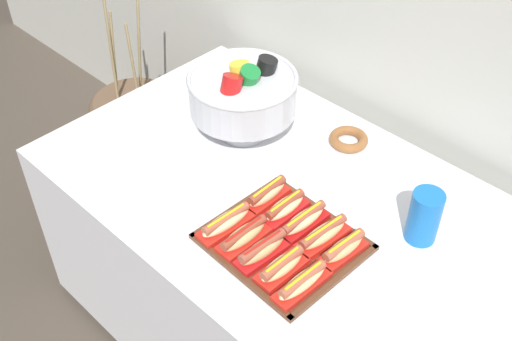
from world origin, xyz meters
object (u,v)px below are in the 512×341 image
hot_dog_2 (262,250)px  hot_dog_4 (302,283)px  buffet_table (282,267)px  hot_dog_5 (267,194)px  punch_bowl (243,93)px  hot_dog_8 (323,235)px  floor_vase (140,144)px  cup_stack (424,217)px  serving_tray (283,242)px  hot_dog_1 (244,236)px  hot_dog_3 (282,266)px  hot_dog_9 (343,249)px  hot_dog_0 (226,222)px  donut (349,139)px  hot_dog_6 (285,208)px  hot_dog_7 (303,221)px

hot_dog_2 → hot_dog_4: size_ratio=0.94×
buffet_table → hot_dog_5: bearing=-98.0°
punch_bowl → hot_dog_8: bearing=-21.7°
buffet_table → floor_vase: size_ratio=1.48×
cup_stack → serving_tray: bearing=-132.1°
punch_bowl → hot_dog_1: bearing=-45.0°
hot_dog_3 → hot_dog_2: bearing=177.8°
buffet_table → hot_dog_9: bearing=-16.4°
hot_dog_4 → hot_dog_5: (-0.29, 0.18, 0.00)m
hot_dog_8 → buffet_table: bearing=159.0°
hot_dog_0 → cup_stack: bearing=41.5°
hot_dog_5 → donut: (-0.00, 0.40, -0.02)m
hot_dog_4 → punch_bowl: 0.71m
hot_dog_2 → punch_bowl: (-0.44, 0.37, 0.13)m
hot_dog_2 → hot_dog_5: same height
hot_dog_3 → punch_bowl: punch_bowl is taller
floor_vase → hot_dog_0: 1.26m
hot_dog_9 → hot_dog_6: bearing=177.8°
hot_dog_1 → hot_dog_3: 0.15m
floor_vase → hot_dog_1: size_ratio=6.29×
hot_dog_9 → punch_bowl: bearing=160.6°
serving_tray → cup_stack: size_ratio=2.51×
hot_dog_5 → hot_dog_2: bearing=-50.0°
hot_dog_7 → punch_bowl: 0.51m
hot_dog_1 → serving_tray: bearing=45.5°
cup_stack → donut: (-0.41, 0.20, -0.07)m
hot_dog_5 → hot_dog_9: size_ratio=0.97×
serving_tray → hot_dog_2: bearing=-92.2°
buffet_table → hot_dog_4: hot_dog_4 is taller
hot_dog_6 → hot_dog_9: bearing=-2.2°
hot_dog_0 → hot_dog_8: same height
hot_dog_4 → hot_dog_9: (0.01, 0.16, 0.00)m
punch_bowl → hot_dog_4: bearing=-32.4°
floor_vase → cup_stack: 1.58m
punch_bowl → hot_dog_7: bearing=-24.6°
hot_dog_5 → donut: bearing=90.2°
hot_dog_9 → hot_dog_0: bearing=-153.4°
hot_dog_1 → punch_bowl: punch_bowl is taller
buffet_table → donut: (-0.01, 0.33, 0.37)m
hot_dog_4 → hot_dog_8: same height
hot_dog_2 → hot_dog_7: size_ratio=0.99×
floor_vase → hot_dog_5: 1.22m
cup_stack → hot_dog_5: bearing=-153.6°
serving_tray → hot_dog_3: size_ratio=2.60×
hot_dog_0 → hot_dog_9: hot_dog_9 is taller
hot_dog_3 → hot_dog_7: 0.18m
hot_dog_0 → hot_dog_6: size_ratio=1.17×
serving_tray → hot_dog_5: hot_dog_5 is taller
hot_dog_9 → hot_dog_8: bearing=177.8°
floor_vase → punch_bowl: floor_vase is taller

